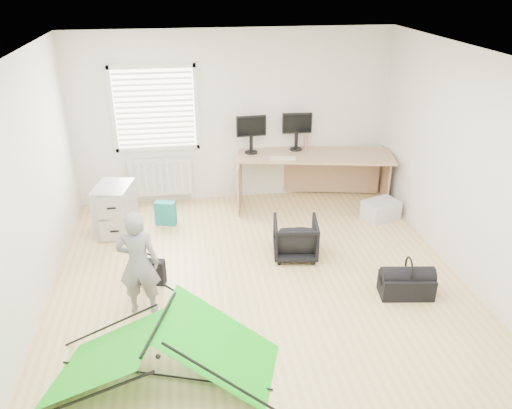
{
  "coord_description": "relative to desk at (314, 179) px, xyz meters",
  "views": [
    {
      "loc": [
        -0.81,
        -4.87,
        3.51
      ],
      "look_at": [
        0.0,
        0.4,
        0.95
      ],
      "focal_mm": 35.0,
      "sensor_mm": 36.0,
      "label": 1
    }
  ],
  "objects": [
    {
      "name": "ground",
      "position": [
        -1.23,
        -2.31,
        -0.42
      ],
      "size": [
        5.5,
        5.5,
        0.0
      ],
      "primitive_type": "plane",
      "color": "tan",
      "rests_on": "ground"
    },
    {
      "name": "back_wall",
      "position": [
        -1.23,
        0.44,
        0.93
      ],
      "size": [
        5.0,
        0.02,
        2.7
      ],
      "primitive_type": "cube",
      "color": "silver",
      "rests_on": "ground"
    },
    {
      "name": "window",
      "position": [
        -2.43,
        0.4,
        1.13
      ],
      "size": [
        1.2,
        0.06,
        1.2
      ],
      "primitive_type": "cube",
      "color": "silver",
      "rests_on": "back_wall"
    },
    {
      "name": "radiator",
      "position": [
        -2.43,
        0.36,
        0.03
      ],
      "size": [
        1.0,
        0.12,
        0.6
      ],
      "primitive_type": "cube",
      "color": "silver",
      "rests_on": "back_wall"
    },
    {
      "name": "desk",
      "position": [
        0.0,
        0.0,
        0.0
      ],
      "size": [
        2.54,
        1.24,
        0.83
      ],
      "primitive_type": "cube",
      "rotation": [
        0.0,
        0.0,
        -0.2
      ],
      "color": "#A67E5D",
      "rests_on": "ground"
    },
    {
      "name": "filing_cabinet",
      "position": [
        -3.06,
        -0.56,
        -0.05
      ],
      "size": [
        0.59,
        0.71,
        0.73
      ],
      "primitive_type": "cube",
      "rotation": [
        0.0,
        0.0,
        -0.21
      ],
      "color": "#A4A6A9",
      "rests_on": "ground"
    },
    {
      "name": "monitor_left",
      "position": [
        -0.99,
        0.21,
        0.64
      ],
      "size": [
        0.47,
        0.13,
        0.45
      ],
      "primitive_type": "cube",
      "rotation": [
        0.0,
        0.0,
        0.06
      ],
      "color": "black",
      "rests_on": "desk"
    },
    {
      "name": "monitor_right",
      "position": [
        -0.25,
        0.25,
        0.64
      ],
      "size": [
        0.47,
        0.13,
        0.45
      ],
      "primitive_type": "cube",
      "rotation": [
        0.0,
        0.0,
        -0.06
      ],
      "color": "black",
      "rests_on": "desk"
    },
    {
      "name": "keyboard",
      "position": [
        -0.54,
        -0.13,
        0.42
      ],
      "size": [
        0.41,
        0.19,
        0.02
      ],
      "primitive_type": "cube",
      "rotation": [
        0.0,
        0.0,
        -0.13
      ],
      "color": "beige",
      "rests_on": "desk"
    },
    {
      "name": "thermos",
      "position": [
        -0.08,
        0.27,
        0.53
      ],
      "size": [
        0.07,
        0.07,
        0.22
      ],
      "primitive_type": "cylinder",
      "rotation": [
        0.0,
        0.0,
        0.23
      ],
      "color": "#A85F5E",
      "rests_on": "desk"
    },
    {
      "name": "office_chair",
      "position": [
        -0.66,
        -1.59,
        -0.15
      ],
      "size": [
        0.64,
        0.66,
        0.53
      ],
      "primitive_type": "imported",
      "rotation": [
        0.0,
        0.0,
        2.99
      ],
      "color": "black",
      "rests_on": "ground"
    },
    {
      "name": "person",
      "position": [
        -2.6,
        -2.49,
        0.2
      ],
      "size": [
        0.49,
        0.35,
        1.24
      ],
      "primitive_type": "imported",
      "rotation": [
        0.0,
        0.0,
        3.02
      ],
      "color": "slate",
      "rests_on": "ground"
    },
    {
      "name": "kite",
      "position": [
        -2.36,
        -3.55,
        -0.09
      ],
      "size": [
        2.25,
        1.51,
        0.64
      ],
      "primitive_type": null,
      "rotation": [
        0.0,
        0.0,
        -0.32
      ],
      "color": "#12B612",
      "rests_on": "ground"
    },
    {
      "name": "storage_crate",
      "position": [
        0.88,
        -0.73,
        -0.27
      ],
      "size": [
        0.6,
        0.51,
        0.29
      ],
      "primitive_type": "cube",
      "rotation": [
        0.0,
        0.0,
        0.35
      ],
      "color": "#BABDC3",
      "rests_on": "ground"
    },
    {
      "name": "tote_bag",
      "position": [
        -2.37,
        -0.42,
        -0.23
      ],
      "size": [
        0.33,
        0.21,
        0.36
      ],
      "primitive_type": "cube",
      "rotation": [
        0.0,
        0.0,
        -0.27
      ],
      "color": "#1C7774",
      "rests_on": "ground"
    },
    {
      "name": "laptop_bag",
      "position": [
        -2.57,
        -1.95,
        -0.26
      ],
      "size": [
        0.45,
        0.24,
        0.32
      ],
      "primitive_type": "cube",
      "rotation": [
        0.0,
        0.0,
        -0.27
      ],
      "color": "black",
      "rests_on": "ground"
    },
    {
      "name": "white_box",
      "position": [
        -2.12,
        -2.89,
        -0.37
      ],
      "size": [
        0.11,
        0.11,
        0.1
      ],
      "primitive_type": "cube",
      "rotation": [
        0.0,
        0.0,
        -0.14
      ],
      "color": "silver",
      "rests_on": "ground"
    },
    {
      "name": "duffel_bag",
      "position": [
        0.43,
        -2.66,
        -0.28
      ],
      "size": [
        0.65,
        0.39,
        0.27
      ],
      "primitive_type": "cube",
      "rotation": [
        0.0,
        0.0,
        -0.14
      ],
      "color": "black",
      "rests_on": "ground"
    }
  ]
}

